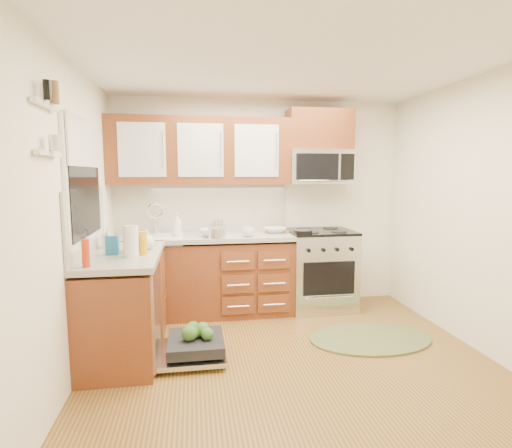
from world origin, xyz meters
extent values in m
plane|color=brown|center=(0.00, 0.00, 0.00)|extent=(3.50, 3.50, 0.00)
plane|color=white|center=(0.00, 0.00, 2.50)|extent=(3.50, 3.50, 0.00)
cube|color=white|center=(0.00, 1.75, 1.25)|extent=(3.50, 0.04, 2.50)
cube|color=white|center=(0.00, -1.75, 1.25)|extent=(3.50, 0.04, 2.50)
cube|color=white|center=(-1.75, 0.00, 1.25)|extent=(0.04, 3.50, 2.50)
cube|color=white|center=(1.75, 0.00, 1.25)|extent=(0.04, 3.50, 2.50)
cube|color=#5A2D14|center=(-0.73, 1.45, 0.42)|extent=(2.05, 0.60, 0.85)
cube|color=#5A2D14|center=(-1.45, 0.52, 0.42)|extent=(0.60, 1.25, 0.85)
cube|color=#A39E95|center=(-0.72, 1.44, 0.90)|extent=(2.07, 0.64, 0.05)
cube|color=#A39E95|center=(-1.44, 0.53, 0.90)|extent=(0.64, 1.27, 0.05)
cube|color=#B0AE9E|center=(-0.73, 1.74, 1.21)|extent=(2.05, 0.02, 0.57)
cube|color=#B0AE9E|center=(-1.74, 0.52, 1.21)|extent=(0.02, 1.25, 0.57)
cube|color=#5A2D14|center=(0.68, 1.57, 2.13)|extent=(0.76, 0.35, 0.47)
cube|color=white|center=(-1.71, 0.50, 1.88)|extent=(0.02, 0.96, 0.40)
cube|color=white|center=(-1.72, -0.35, 2.05)|extent=(0.04, 0.40, 0.03)
cube|color=white|center=(-1.72, -0.35, 1.75)|extent=(0.04, 0.40, 0.03)
cylinder|color=black|center=(0.40, 1.22, 0.97)|extent=(0.28, 0.28, 0.04)
cylinder|color=silver|center=(-0.57, 1.22, 0.98)|extent=(0.24, 0.24, 0.12)
cube|color=#AC874E|center=(0.18, 1.55, 0.93)|extent=(0.31, 0.24, 0.02)
cylinder|color=silver|center=(-0.51, 1.65, 1.00)|extent=(0.12, 0.12, 0.15)
cylinder|color=white|center=(-1.34, 0.34, 1.06)|extent=(0.13, 0.13, 0.26)
cylinder|color=gold|center=(-1.25, 0.41, 1.03)|extent=(0.07, 0.07, 0.20)
cylinder|color=#B42D0F|center=(-1.62, 0.00, 1.03)|extent=(0.06, 0.06, 0.21)
cube|color=brown|center=(-1.37, 0.56, 0.99)|extent=(0.16, 0.14, 0.13)
cube|color=teal|center=(-1.52, 0.46, 1.01)|extent=(0.11, 0.07, 0.16)
imported|color=#999999|center=(0.13, 1.49, 0.96)|extent=(0.31, 0.31, 0.06)
imported|color=#999999|center=(-0.61, 1.33, 0.97)|extent=(0.29, 0.29, 0.08)
imported|color=#999999|center=(-0.22, 1.25, 0.98)|extent=(0.17, 0.17, 0.11)
imported|color=#999999|center=(-1.00, 1.39, 1.06)|extent=(0.12, 0.12, 0.26)
imported|color=#999999|center=(-1.62, 0.79, 1.02)|extent=(0.09, 0.09, 0.19)
imported|color=#999999|center=(-1.25, 0.66, 1.02)|extent=(0.15, 0.15, 0.18)
camera|label=1|loc=(-0.82, -3.09, 1.62)|focal=28.00mm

